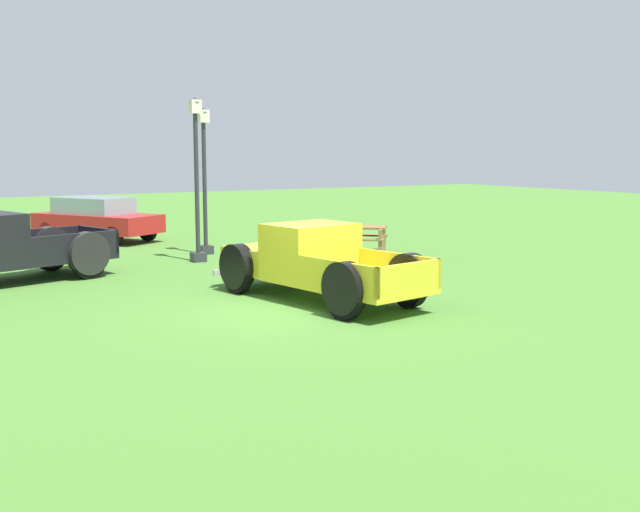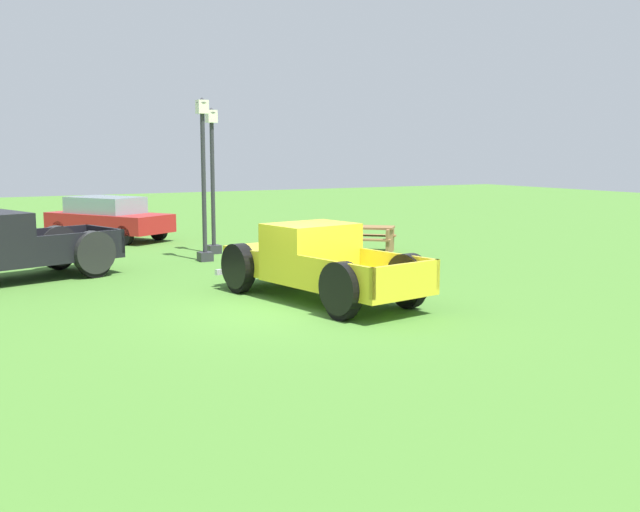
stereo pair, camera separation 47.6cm
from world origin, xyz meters
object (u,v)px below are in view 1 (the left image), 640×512
at_px(sedan_distant_a, 96,218).
at_px(lamp_post_near, 197,177).
at_px(pickup_truck_foreground, 308,262).
at_px(lamp_post_far, 204,178).
at_px(picnic_table, 355,236).

relative_size(sedan_distant_a, lamp_post_near, 1.06).
bearing_deg(pickup_truck_foreground, lamp_post_far, 84.26).
xyz_separation_m(sedan_distant_a, lamp_post_far, (1.87, -4.94, 1.45)).
bearing_deg(lamp_post_far, picnic_table, -25.64).
bearing_deg(lamp_post_far, lamp_post_near, -119.94).
height_order(sedan_distant_a, lamp_post_far, lamp_post_far).
bearing_deg(sedan_distant_a, lamp_post_near, -80.02).
relative_size(pickup_truck_foreground, sedan_distant_a, 1.13).
relative_size(pickup_truck_foreground, lamp_post_far, 1.24).
height_order(lamp_post_near, picnic_table, lamp_post_near).
distance_m(pickup_truck_foreground, sedan_distant_a, 12.26).
distance_m(lamp_post_near, lamp_post_far, 1.54).
relative_size(lamp_post_far, picnic_table, 1.81).
bearing_deg(sedan_distant_a, pickup_truck_foreground, -84.66).
bearing_deg(pickup_truck_foreground, picnic_table, 48.82).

